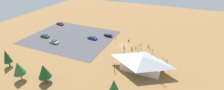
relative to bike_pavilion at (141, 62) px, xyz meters
name	(u,v)px	position (x,y,z in m)	size (l,w,h in m)	color
ground	(124,46)	(11.09, -14.01, -3.01)	(160.00, 160.00, 0.00)	olive
parking_lot_asphalt	(71,37)	(38.11, -12.32, -2.99)	(40.23, 32.49, 0.05)	#424247
bike_pavilion	(141,62)	(0.00, 0.00, 0.00)	(16.33, 10.05, 5.25)	beige
trash_bin	(129,41)	(10.60, -19.06, -2.56)	(0.60, 0.60, 0.90)	brown
lot_sign	(116,39)	(16.02, -16.29, -1.60)	(0.56, 0.08, 2.20)	#99999E
pine_east	(18,68)	(33.23, 20.29, 1.30)	(3.57, 3.57, 6.34)	brown
pine_west	(7,56)	(43.22, 16.77, 1.22)	(2.73, 2.73, 6.71)	brown
pine_mideast	(44,71)	(25.37, 18.04, 1.03)	(3.90, 3.90, 6.23)	brown
pine_center	(114,88)	(2.86, 17.47, 1.99)	(3.83, 3.83, 7.62)	brown
bicycle_yellow_front_row	(152,55)	(-1.86, -10.72, -2.62)	(1.39, 1.07, 0.88)	black
bicycle_black_trailside	(142,54)	(1.88, -10.09, -2.66)	(1.05, 1.29, 0.76)	black
bicycle_purple_mid_cluster	(141,49)	(3.34, -13.39, -2.65)	(0.97, 1.35, 0.76)	black
bicycle_orange_yard_left	(136,47)	(6.06, -14.68, -2.63)	(0.50, 1.79, 0.86)	black
bicycle_green_yard_center	(136,49)	(5.31, -12.86, -2.65)	(1.51, 0.90, 0.83)	black
bicycle_silver_lone_west	(138,53)	(3.61, -10.16, -2.66)	(1.11, 1.35, 0.78)	black
bicycle_teal_yard_front	(150,49)	(-0.13, -15.11, -2.63)	(0.86, 1.49, 0.88)	black
bicycle_blue_edge_north	(147,54)	(-0.04, -10.14, -2.62)	(1.60, 0.90, 0.91)	black
bicycle_white_lone_east	(140,45)	(4.60, -16.91, -2.62)	(0.76, 1.61, 0.85)	black
bicycle_red_yard_right	(157,58)	(-4.15, -9.05, -2.64)	(1.22, 1.37, 0.81)	black
bicycle_yellow_by_bin	(164,59)	(-6.72, -9.38, -2.66)	(1.61, 0.61, 0.75)	black
bicycle_black_near_porch	(153,51)	(-1.44, -14.00, -2.66)	(0.66, 1.66, 0.79)	black
car_green_mid_lot	(45,36)	(49.91, -7.36, -2.29)	(4.53, 1.95, 1.32)	#1E6B3D
car_blue_near_entry	(92,38)	(27.40, -14.61, -2.26)	(4.68, 2.04, 1.40)	#1E42B2
car_silver_inner_stall	(54,42)	(41.28, -3.98, -2.25)	(4.46, 2.38, 1.43)	#BCBCC1
car_maroon_second_row	(60,24)	(54.40, -24.23, -2.28)	(4.85, 2.60, 1.37)	maroon
car_black_end_stall	(108,35)	(21.71, -20.42, -2.32)	(4.47, 2.56, 1.29)	black
visitor_by_pavilion	(148,45)	(1.11, -16.92, -2.10)	(0.36, 0.36, 1.74)	#2D3347
visitor_crossing_yard	(124,47)	(10.25, -11.67, -2.06)	(0.40, 0.36, 1.80)	#2D3347
visitor_at_bikes	(132,48)	(6.93, -11.86, -2.08)	(0.37, 0.36, 1.77)	#2D3347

